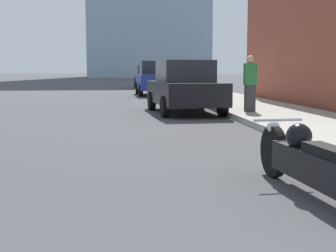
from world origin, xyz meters
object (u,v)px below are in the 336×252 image
object	(u,v)px
parked_car_black	(185,87)
parked_car_red	(147,77)
motorcycle	(310,162)
parked_car_blue	(155,78)
pedestrian	(250,83)

from	to	relation	value
parked_car_black	parked_car_red	distance (m)	20.65
motorcycle	parked_car_blue	bearing A→B (deg)	86.20
motorcycle	parked_car_blue	size ratio (longest dim) A/B	0.63
parked_car_red	pedestrian	world-z (taller)	pedestrian
parked_car_blue	pedestrian	distance (m)	11.96
parked_car_red	pedestrian	xyz separation A→B (m)	(1.68, -21.93, 0.11)
parked_car_black	parked_car_red	world-z (taller)	parked_car_red
motorcycle	pedestrian	xyz separation A→B (m)	(1.76, 8.51, 0.59)
motorcycle	pedestrian	size ratio (longest dim) A/B	1.64
parked_car_blue	pedestrian	xyz separation A→B (m)	(1.84, -11.82, 0.07)
motorcycle	parked_car_black	size ratio (longest dim) A/B	0.63
motorcycle	parked_car_black	world-z (taller)	parked_car_black
parked_car_red	parked_car_blue	bearing A→B (deg)	-91.94
parked_car_blue	pedestrian	size ratio (longest dim) A/B	2.61
motorcycle	parked_car_red	xyz separation A→B (m)	(0.08, 30.44, 0.48)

